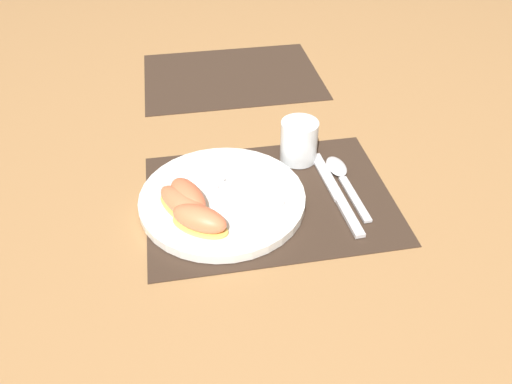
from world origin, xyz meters
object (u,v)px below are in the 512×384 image
Objects in this scene: plate at (223,200)px; spoon at (341,175)px; juice_glass at (299,143)px; citrus_wedge_2 at (200,220)px; citrus_wedge_0 at (188,198)px; knife at (337,194)px; citrus_wedge_1 at (186,207)px; fork at (226,185)px.

spoon is at bearing 9.36° from plate.
juice_glass reaches higher than citrus_wedge_2.
plate reaches higher than spoon.
juice_glass is 0.69× the size of citrus_wedge_0.
citrus_wedge_1 reaches higher than knife.
juice_glass reaches higher than knife.
juice_glass is at bearing 40.90° from citrus_wedge_2.
fork reaches higher than knife.
knife is at bearing 13.06° from citrus_wedge_2.
citrus_wedge_1 is at bearing -102.48° from citrus_wedge_0.
spoon is 1.11× the size of fork.
plate is 2.46× the size of citrus_wedge_0.
knife is 1.26× the size of spoon.
citrus_wedge_1 is at bearing -175.45° from knife.
plate is at bearing -146.21° from juice_glass.
citrus_wedge_0 is (-0.27, -0.05, 0.03)m from spoon.
citrus_wedge_2 is at bearing -166.94° from knife.
citrus_wedge_2 reaches higher than spoon.
plate is at bearing 12.94° from citrus_wedge_0.
plate is 0.08m from citrus_wedge_2.
plate is 3.54× the size of juice_glass.
citrus_wedge_0 is at bearing -169.90° from spoon.
fork is (-0.15, -0.08, -0.02)m from juice_glass.
knife is 2.15× the size of citrus_wedge_2.
fork is 1.22× the size of citrus_wedge_1.
juice_glass is at bearing 28.30° from fork.
citrus_wedge_2 is at bearing -122.41° from plate.
juice_glass is at bearing 28.90° from citrus_wedge_0.
knife is 1.40× the size of fork.
citrus_wedge_1 is 0.04m from citrus_wedge_2.
spoon is 1.71× the size of citrus_wedge_2.
knife is at bearing -3.72° from plate.
citrus_wedge_2 is (-0.24, -0.05, 0.03)m from knife.
citrus_wedge_1 reaches higher than plate.
citrus_wedge_2 reaches higher than fork.
juice_glass is 0.59× the size of citrus_wedge_1.
plate is 0.22m from spoon.
knife is at bearing 0.06° from citrus_wedge_0.
citrus_wedge_2 is at bearing -119.22° from fork.
spoon is 0.29m from citrus_wedge_1.
juice_glass is 0.75× the size of citrus_wedge_2.
plate is at bearing -170.64° from spoon.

